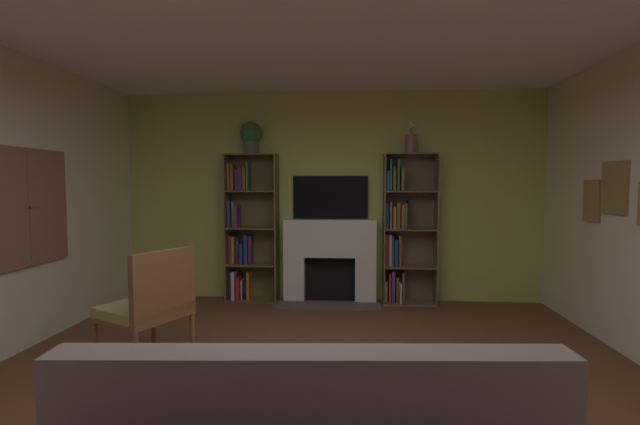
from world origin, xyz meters
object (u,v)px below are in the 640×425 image
(bookshelf_left, at_px, (247,231))
(vase_with_flowers, at_px, (411,143))
(fireplace, at_px, (330,258))
(potted_plant, at_px, (251,136))
(tv, at_px, (330,197))
(coffee_table, at_px, (330,420))
(bookshelf_right, at_px, (403,231))
(armchair, at_px, (151,304))

(bookshelf_left, distance_m, vase_with_flowers, 2.44)
(fireplace, bearing_deg, potted_plant, -178.83)
(vase_with_flowers, bearing_deg, fireplace, 178.81)
(tv, xyz_separation_m, coffee_table, (0.19, -3.66, -1.06))
(bookshelf_left, bearing_deg, bookshelf_right, -0.10)
(tv, bearing_deg, bookshelf_right, -5.03)
(bookshelf_right, height_order, vase_with_flowers, vase_with_flowers)
(bookshelf_left, relative_size, bookshelf_right, 1.00)
(bookshelf_right, bearing_deg, tv, 174.97)
(bookshelf_left, xyz_separation_m, armchair, (-0.29, -2.25, -0.38))
(bookshelf_left, height_order, coffee_table, bookshelf_left)
(bookshelf_left, bearing_deg, potted_plant, -26.51)
(bookshelf_left, bearing_deg, fireplace, -0.99)
(armchair, bearing_deg, bookshelf_right, 43.72)
(fireplace, height_order, vase_with_flowers, vase_with_flowers)
(armchair, bearing_deg, tv, 58.94)
(potted_plant, height_order, vase_with_flowers, potted_plant)
(bookshelf_right, distance_m, vase_with_flowers, 1.14)
(bookshelf_left, xyz_separation_m, coffee_table, (1.30, -3.58, -0.61))
(tv, relative_size, bookshelf_right, 0.51)
(bookshelf_left, height_order, potted_plant, potted_plant)
(fireplace, xyz_separation_m, bookshelf_left, (-1.11, 0.02, 0.34))
(coffee_table, bearing_deg, potted_plant, 109.05)
(fireplace, distance_m, vase_with_flowers, 1.82)
(bookshelf_left, bearing_deg, vase_with_flowers, -1.09)
(bookshelf_left, distance_m, bookshelf_right, 2.06)
(coffee_table, bearing_deg, tv, 92.94)
(coffee_table, bearing_deg, bookshelf_right, 78.04)
(fireplace, xyz_separation_m, vase_with_flowers, (1.03, -0.02, 1.49))
(tv, distance_m, bookshelf_left, 1.20)
(tv, xyz_separation_m, armchair, (-1.40, -2.33, -0.83))
(fireplace, xyz_separation_m, potted_plant, (-1.03, -0.02, 1.60))
(fireplace, xyz_separation_m, bookshelf_right, (0.95, 0.02, 0.35))
(tv, height_order, vase_with_flowers, vase_with_flowers)
(bookshelf_left, relative_size, coffee_table, 2.54)
(fireplace, bearing_deg, bookshelf_right, 0.95)
(tv, xyz_separation_m, bookshelf_right, (0.95, -0.08, -0.44))
(vase_with_flowers, bearing_deg, bookshelf_left, 178.91)
(tv, bearing_deg, bookshelf_left, -175.90)
(tv, bearing_deg, vase_with_flowers, -6.65)
(coffee_table, bearing_deg, fireplace, 93.03)
(bookshelf_right, distance_m, armchair, 3.27)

